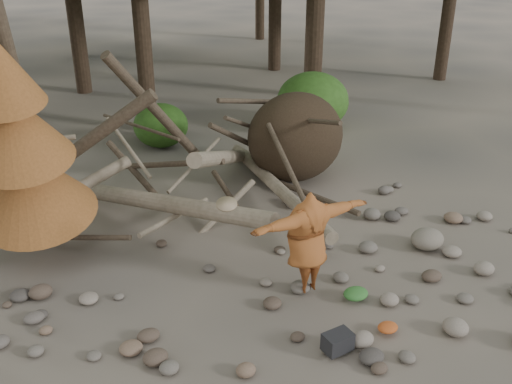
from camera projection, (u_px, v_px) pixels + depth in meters
ground at (310, 314)px, 8.41m from camera, size 120.00×120.00×0.00m
deadfall_pile at (275, 144)px, 12.25m from camera, size 8.55×5.24×3.30m
dead_conifer at (22, 148)px, 8.74m from camera, size 2.06×2.16×4.35m
bush_mid at (161, 125)px, 14.65m from camera, size 1.40×1.40×1.12m
bush_right at (313, 101)px, 15.84m from camera, size 2.00×2.00×1.60m
frisbee_thrower at (307, 242)px, 8.54m from camera, size 2.43×0.58×1.77m
backpack at (337, 345)px, 7.59m from camera, size 0.39×0.26×0.26m
cloth_green at (356, 296)px, 8.69m from camera, size 0.40×0.33×0.15m
cloth_orange at (387, 330)px, 7.99m from camera, size 0.31×0.25×0.11m
boulder_mid_right at (427, 239)px, 10.08m from camera, size 0.60×0.54×0.36m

